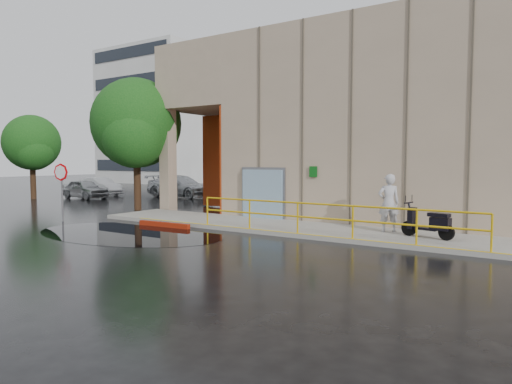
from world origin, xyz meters
The scene contains 15 objects.
ground centered at (0.00, 0.00, 0.00)m, with size 120.00×120.00×0.00m, color black.
sidewalk centered at (4.00, 4.50, 0.07)m, with size 20.00×3.00×0.15m, color gray.
building centered at (5.10, 10.98, 4.21)m, with size 20.00×10.17×8.00m.
guardrail centered at (4.25, 3.15, 0.68)m, with size 9.56×0.06×1.03m.
distant_building centered at (-28.00, 27.98, 7.50)m, with size 12.00×8.08×15.00m.
person centered at (5.73, 5.04, 1.12)m, with size 0.71×0.46×1.94m, color #B3B2B8.
scooter centered at (7.12, 4.47, 0.89)m, with size 1.70×0.88×1.29m.
stop_sign centered at (-6.79, 1.35, 1.77)m, with size 0.72×0.18×2.41m.
red_curb centered at (-2.10, 2.50, 0.09)m, with size 2.40×0.18×0.18m, color maroon.
puddle centered at (-2.07, 0.77, 0.00)m, with size 7.40×4.56×0.01m, color black.
car_a centered at (-15.68, 9.01, 0.63)m, with size 1.50×3.73×1.27m, color #A5A8AB.
car_b centered at (-17.32, 11.57, 0.64)m, with size 1.36×3.90×1.28m, color white.
car_c centered at (-11.17, 13.37, 0.75)m, with size 2.10×5.18×1.50m, color #AEB1B6.
tree_near centered at (-7.36, 5.97, 4.24)m, with size 4.52×4.52×6.68m.
tree_far centered at (-18.24, 7.03, 3.55)m, with size 3.63×3.60×5.50m.
Camera 1 is at (10.25, -10.07, 2.55)m, focal length 32.00 mm.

